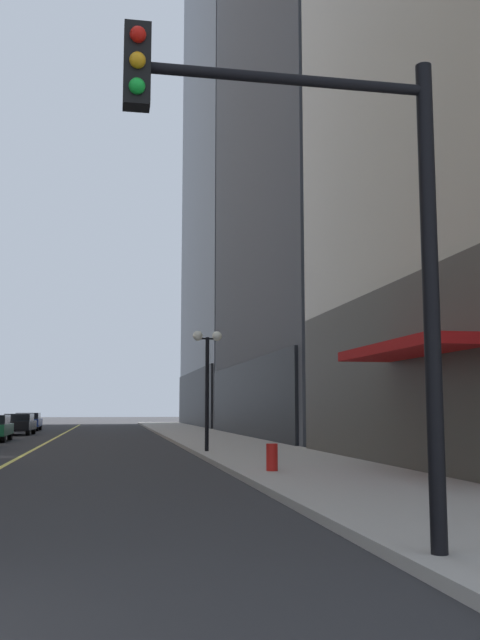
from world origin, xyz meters
name	(u,v)px	position (x,y,z in m)	size (l,w,h in m)	color
ground_plane	(53,439)	(0.00, 35.00, 0.00)	(200.00, 200.00, 0.00)	#2D2D30
sidewalk_right	(205,437)	(8.25, 35.00, 0.07)	(4.50, 78.00, 0.15)	#ADA8A0
lane_centre_stripe	(53,439)	(0.00, 35.00, 0.00)	(0.16, 70.00, 0.01)	#E5D64C
building_right_mid	(356,144)	(17.31, 34.50, 17.53)	(13.83, 24.00, 35.20)	#4C515B
building_right_far	(252,104)	(15.93, 60.00, 31.12)	(11.05, 26.00, 62.45)	#4C515B
storefront_awning_right	(409,350)	(9.69, 10.29, 2.99)	(1.60, 5.48, 3.12)	#B21414
car_black	(19,423)	(-2.64, 42.01, 0.72)	(1.78, 4.26, 1.32)	black
car_blue	(28,421)	(-3.06, 50.84, 0.72)	(1.95, 4.43, 1.32)	navy
traffic_light_near_right	(337,212)	(5.35, 2.16, 3.74)	(3.43, 0.35, 5.65)	black
street_lamp_right_mid	(207,363)	(6.40, 20.38, 3.26)	(1.06, 0.36, 4.43)	black
fire_hydrant_right	(272,460)	(6.90, 12.18, 0.40)	(0.28, 0.28, 0.80)	red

